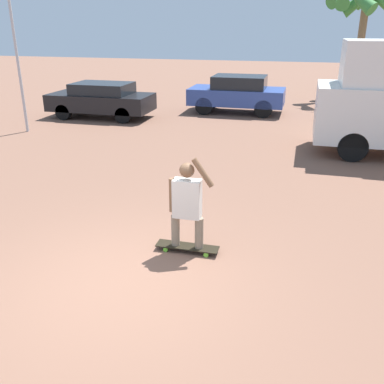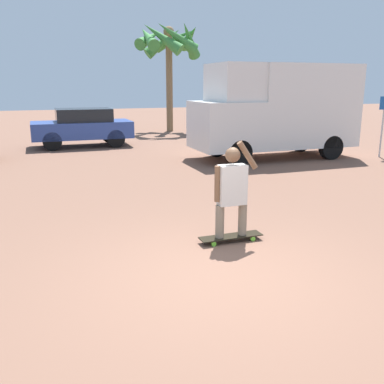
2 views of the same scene
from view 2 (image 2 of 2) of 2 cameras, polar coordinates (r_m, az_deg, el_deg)
ground_plane at (r=5.77m, az=3.54°, el=-11.32°), size 80.00×80.00×0.00m
skateboard at (r=6.99m, az=5.20°, el=-5.96°), size 1.05×0.26×0.10m
person_skateboarder at (r=6.75m, az=5.35°, el=0.67°), size 0.73×0.24×1.54m
camper_van at (r=14.99m, az=11.32°, el=10.91°), size 5.53×2.13×3.12m
parked_car_blue at (r=18.06m, az=-14.39°, el=8.47°), size 3.91×1.81×1.53m
palm_tree_near_van at (r=23.39m, az=-3.06°, el=19.38°), size 3.62×3.63×5.61m
street_sign at (r=16.26m, az=24.15°, el=9.00°), size 0.44×0.06×2.07m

